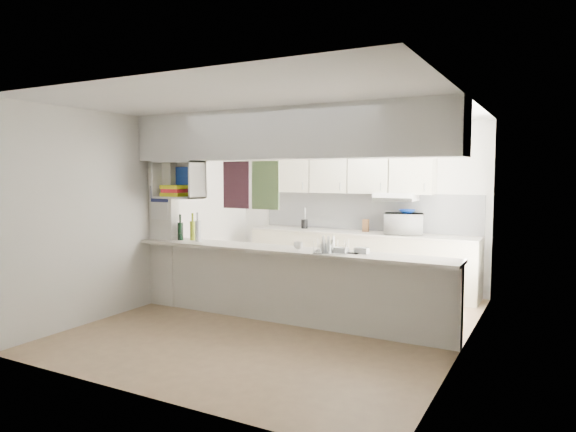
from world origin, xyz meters
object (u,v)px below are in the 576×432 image
Objects in this scene: microwave at (404,224)px; wine_bottles at (191,230)px; dish_rack at (331,246)px; bowl at (407,211)px.

microwave is 3.15m from wine_bottles.
dish_rack is 2.12m from wine_bottles.
dish_rack is at bearing 69.93° from microwave.
microwave is 1.26× the size of dish_rack.
bowl reaches higher than dish_rack.
microwave is 2.37× the size of bowl.
wine_bottles reaches higher than bowl.
wine_bottles is (-2.36, -2.08, -0.02)m from microwave.
dish_rack is at bearing -97.34° from bowl.
bowl is at bearing 67.44° from dish_rack.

